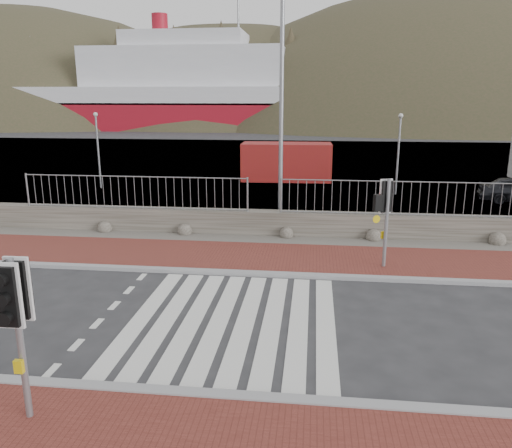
# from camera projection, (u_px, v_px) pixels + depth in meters

# --- Properties ---
(ground) EXTENTS (220.00, 220.00, 0.00)m
(ground) POSITION_uv_depth(u_px,v_px,m) (232.00, 321.00, 11.33)
(ground) COLOR #28282B
(ground) RESTS_ON ground
(sidewalk_far) EXTENTS (40.00, 3.00, 0.08)m
(sidewalk_far) POSITION_uv_depth(u_px,v_px,m) (256.00, 257.00, 15.65)
(sidewalk_far) COLOR brown
(sidewalk_far) RESTS_ON ground
(kerb_near) EXTENTS (40.00, 0.25, 0.12)m
(kerb_near) POSITION_uv_depth(u_px,v_px,m) (204.00, 395.00, 8.43)
(kerb_near) COLOR gray
(kerb_near) RESTS_ON ground
(kerb_far) EXTENTS (40.00, 0.25, 0.12)m
(kerb_far) POSITION_uv_depth(u_px,v_px,m) (249.00, 274.00, 14.20)
(kerb_far) COLOR gray
(kerb_far) RESTS_ON ground
(zebra_crossing) EXTENTS (4.62, 5.60, 0.01)m
(zebra_crossing) POSITION_uv_depth(u_px,v_px,m) (232.00, 321.00, 11.33)
(zebra_crossing) COLOR silver
(zebra_crossing) RESTS_ON ground
(gravel_strip) EXTENTS (40.00, 1.50, 0.06)m
(gravel_strip) POSITION_uv_depth(u_px,v_px,m) (262.00, 240.00, 17.57)
(gravel_strip) COLOR #59544C
(gravel_strip) RESTS_ON ground
(stone_wall) EXTENTS (40.00, 0.60, 0.90)m
(stone_wall) POSITION_uv_depth(u_px,v_px,m) (264.00, 223.00, 18.24)
(stone_wall) COLOR #4B473E
(stone_wall) RESTS_ON ground
(railing) EXTENTS (18.07, 0.07, 1.22)m
(railing) POSITION_uv_depth(u_px,v_px,m) (264.00, 187.00, 17.75)
(railing) COLOR gray
(railing) RESTS_ON stone_wall
(quay) EXTENTS (120.00, 40.00, 0.50)m
(quay) POSITION_uv_depth(u_px,v_px,m) (291.00, 163.00, 38.17)
(quay) COLOR #4C4C4F
(quay) RESTS_ON ground
(water) EXTENTS (220.00, 50.00, 0.05)m
(water) POSITION_uv_depth(u_px,v_px,m) (303.00, 132.00, 71.84)
(water) COLOR #3F4C54
(water) RESTS_ON ground
(ferry) EXTENTS (50.00, 16.00, 20.00)m
(ferry) POSITION_uv_depth(u_px,v_px,m) (147.00, 94.00, 78.08)
(ferry) COLOR maroon
(ferry) RESTS_ON ground
(hills_backdrop) EXTENTS (254.00, 90.00, 100.00)m
(hills_backdrop) POSITION_uv_depth(u_px,v_px,m) (337.00, 239.00, 100.87)
(hills_backdrop) COLOR #343721
(hills_backdrop) RESTS_ON ground
(traffic_signal_near) EXTENTS (0.39, 0.24, 2.69)m
(traffic_signal_near) POSITION_uv_depth(u_px,v_px,m) (16.00, 306.00, 7.38)
(traffic_signal_near) COLOR gray
(traffic_signal_near) RESTS_ON ground
(traffic_signal_far) EXTENTS (0.66, 0.44, 2.69)m
(traffic_signal_far) POSITION_uv_depth(u_px,v_px,m) (386.00, 205.00, 14.27)
(traffic_signal_far) COLOR gray
(traffic_signal_far) RESTS_ON ground
(streetlight) EXTENTS (1.90, 0.53, 9.02)m
(streetlight) POSITION_uv_depth(u_px,v_px,m) (286.00, 93.00, 17.76)
(streetlight) COLOR gray
(streetlight) RESTS_ON ground
(shipping_container) EXTENTS (5.41, 2.38, 2.23)m
(shipping_container) POSITION_uv_depth(u_px,v_px,m) (286.00, 162.00, 30.11)
(shipping_container) COLOR maroon
(shipping_container) RESTS_ON ground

